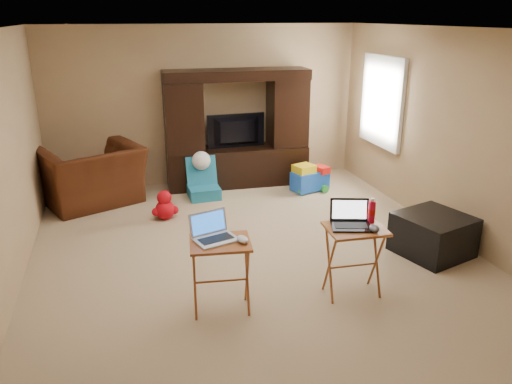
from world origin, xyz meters
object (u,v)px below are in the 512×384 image
object	(u,v)px
tray_table_right	(353,261)
mouse_left	(242,239)
tray_table_left	(221,277)
laptop_right	(352,216)
child_rocker	(203,178)
laptop_left	(216,228)
recliner	(92,175)
mouse_right	(374,228)
ottoman	(433,235)
entertainment_center	(237,129)
push_toy	(310,177)
water_bottle	(371,212)
television	(238,132)
plush_toy	(165,205)

from	to	relation	value
tray_table_right	mouse_left	distance (m)	1.18
tray_table_left	laptop_right	bearing A→B (deg)	5.42
child_rocker	laptop_left	world-z (taller)	laptop_left
recliner	mouse_right	bearing A→B (deg)	104.35
recliner	ottoman	bearing A→B (deg)	120.86
tray_table_right	recliner	bearing A→B (deg)	130.31
laptop_left	entertainment_center	bearing A→B (deg)	56.62
recliner	child_rocker	size ratio (longest dim) A/B	2.16
entertainment_center	tray_table_right	size ratio (longest dim) A/B	3.14
entertainment_center	push_toy	xyz separation A→B (m)	(1.01, -0.64, -0.70)
entertainment_center	tray_table_right	xyz separation A→B (m)	(0.27, -3.64, -0.56)
ottoman	tray_table_left	size ratio (longest dim) A/B	1.03
water_bottle	tray_table_left	bearing A→B (deg)	-179.58
recliner	ottoman	size ratio (longest dim) A/B	1.81
child_rocker	laptop_left	xyz separation A→B (m)	(-0.42, -3.04, 0.52)
child_rocker	tray_table_left	xyz separation A→B (m)	(-0.39, -3.07, 0.05)
tray_table_right	water_bottle	xyz separation A→B (m)	(0.20, 0.08, 0.47)
push_toy	entertainment_center	bearing A→B (deg)	130.79
recliner	mouse_left	xyz separation A→B (m)	(1.40, -3.35, 0.31)
entertainment_center	tray_table_right	world-z (taller)	entertainment_center
entertainment_center	recliner	world-z (taller)	entertainment_center
tray_table_right	mouse_right	bearing A→B (deg)	-39.23
television	ottoman	xyz separation A→B (m)	(1.56, -3.03, -0.65)
child_rocker	laptop_right	size ratio (longest dim) A/B	1.63
ottoman	tray_table_right	size ratio (longest dim) A/B	1.02
tray_table_left	mouse_left	size ratio (longest dim) A/B	4.92
tray_table_right	push_toy	bearing A→B (deg)	79.49
recliner	ottoman	distance (m)	4.73
push_toy	tray_table_left	xyz separation A→B (m)	(-2.05, -2.93, 0.13)
mouse_right	child_rocker	bearing A→B (deg)	107.76
mouse_right	water_bottle	size ratio (longest dim) A/B	0.66
plush_toy	television	bearing A→B (deg)	41.02
ottoman	tray_table_left	bearing A→B (deg)	-169.28
push_toy	laptop_left	world-z (taller)	laptop_left
tray_table_left	laptop_left	xyz separation A→B (m)	(-0.03, 0.03, 0.47)
tray_table_left	tray_table_right	world-z (taller)	tray_table_right
plush_toy	ottoman	world-z (taller)	ottoman
entertainment_center	laptop_right	size ratio (longest dim) A/B	6.00
television	water_bottle	xyz separation A→B (m)	(0.47, -3.51, -0.06)
recliner	push_toy	distance (m)	3.28
television	water_bottle	distance (m)	3.54
entertainment_center	mouse_right	bearing A→B (deg)	-81.16
laptop_left	mouse_left	world-z (taller)	laptop_left
ottoman	tray_table_left	xyz separation A→B (m)	(-2.60, -0.49, 0.12)
push_toy	tray_table_left	size ratio (longest dim) A/B	0.83
laptop_left	television	bearing A→B (deg)	56.41
entertainment_center	television	bearing A→B (deg)	-87.18
laptop_right	mouse_right	distance (m)	0.24
push_toy	tray_table_right	size ratio (longest dim) A/B	0.82
entertainment_center	water_bottle	world-z (taller)	entertainment_center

